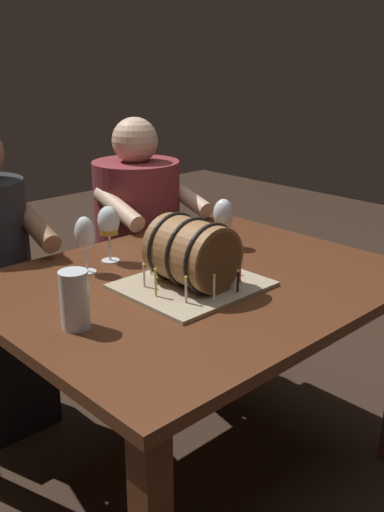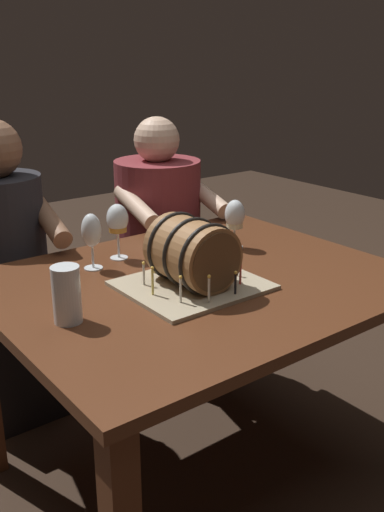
% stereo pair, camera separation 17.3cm
% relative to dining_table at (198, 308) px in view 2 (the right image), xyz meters
% --- Properties ---
extents(ground_plane, '(8.00, 8.00, 0.00)m').
position_rel_dining_table_xyz_m(ground_plane, '(0.00, 0.00, -0.63)').
color(ground_plane, '#332319').
extents(dining_table, '(1.26, 1.02, 0.74)m').
position_rel_dining_table_xyz_m(dining_table, '(0.00, 0.00, 0.00)').
color(dining_table, '#562D19').
rests_on(dining_table, ground).
extents(barrel_cake, '(0.40, 0.36, 0.22)m').
position_rel_dining_table_xyz_m(barrel_cake, '(-0.06, -0.04, 0.20)').
color(barrel_cake, tan).
rests_on(barrel_cake, dining_table).
extents(wine_glass_white, '(0.07, 0.07, 0.18)m').
position_rel_dining_table_xyz_m(wine_glass_white, '(0.29, 0.16, 0.22)').
color(wine_glass_white, white).
rests_on(wine_glass_white, dining_table).
extents(wine_glass_empty, '(0.07, 0.07, 0.19)m').
position_rel_dining_table_xyz_m(wine_glass_empty, '(-0.22, 0.28, 0.23)').
color(wine_glass_empty, white).
rests_on(wine_glass_empty, dining_table).
extents(wine_glass_amber, '(0.07, 0.07, 0.19)m').
position_rel_dining_table_xyz_m(wine_glass_amber, '(-0.10, 0.32, 0.24)').
color(wine_glass_amber, white).
rests_on(wine_glass_amber, dining_table).
extents(beer_pint, '(0.08, 0.08, 0.16)m').
position_rel_dining_table_xyz_m(beer_pint, '(-0.47, -0.04, 0.17)').
color(beer_pint, white).
rests_on(beer_pint, dining_table).
extents(person_seated_left, '(0.40, 0.49, 1.20)m').
position_rel_dining_table_xyz_m(person_seated_left, '(-0.36, 0.74, -0.08)').
color(person_seated_left, black).
rests_on(person_seated_left, ground).
extents(person_seated_right, '(0.45, 0.52, 1.16)m').
position_rel_dining_table_xyz_m(person_seated_right, '(0.36, 0.74, -0.08)').
color(person_seated_right, '#4C1B1E').
rests_on(person_seated_right, ground).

